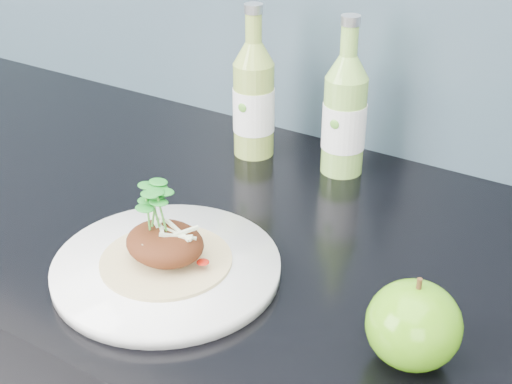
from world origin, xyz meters
TOP-DOWN VIEW (x-y plane):
  - dinner_plate at (-0.04, 1.56)m, footprint 0.30×0.30m
  - pork_taco at (-0.04, 1.56)m, footprint 0.15×0.15m
  - green_apple at (0.24, 1.58)m, footprint 0.11×0.11m
  - cider_bottle_left at (-0.13, 1.88)m, footprint 0.07×0.07m
  - cider_bottle_right at (0.01, 1.89)m, footprint 0.07×0.07m

SIDE VIEW (x-z plane):
  - dinner_plate at x=-0.04m, z-range 0.90..0.92m
  - green_apple at x=0.24m, z-range 0.90..0.99m
  - pork_taco at x=-0.04m, z-range 0.90..0.99m
  - cider_bottle_left at x=-0.13m, z-range 0.87..1.10m
  - cider_bottle_right at x=0.01m, z-range 0.87..1.10m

